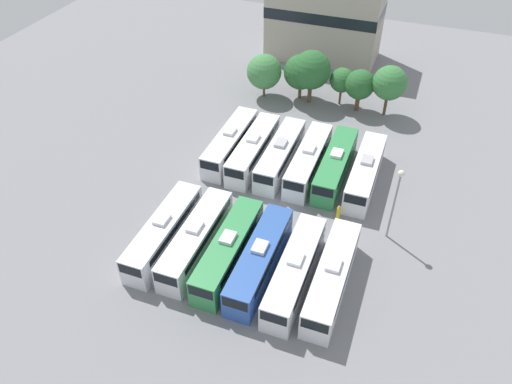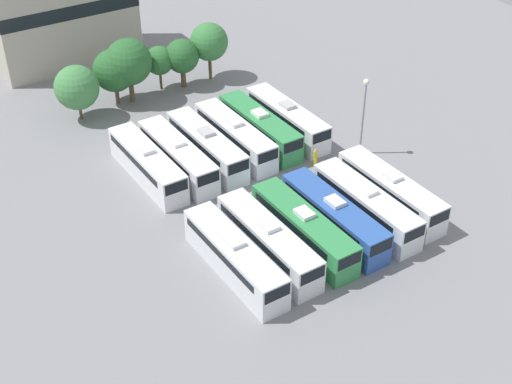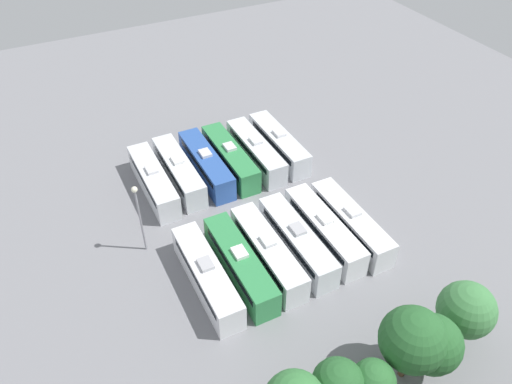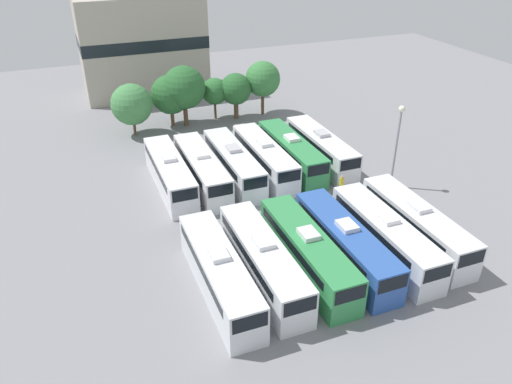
{
  "view_description": "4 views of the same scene",
  "coord_description": "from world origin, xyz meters",
  "px_view_note": "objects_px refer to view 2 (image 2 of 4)",
  "views": [
    {
      "loc": [
        11.8,
        -36.56,
        35.19
      ],
      "look_at": [
        -1.52,
        -0.64,
        2.75
      ],
      "focal_mm": 35.0,
      "sensor_mm": 36.0,
      "label": 1
    },
    {
      "loc": [
        -30.16,
        -44.62,
        37.88
      ],
      "look_at": [
        -1.86,
        -1.3,
        1.56
      ],
      "focal_mm": 50.0,
      "sensor_mm": 36.0,
      "label": 2
    },
    {
      "loc": [
        17.56,
        37.13,
        37.17
      ],
      "look_at": [
        -1.36,
        -0.66,
        1.72
      ],
      "focal_mm": 35.0,
      "sensor_mm": 36.0,
      "label": 3
    },
    {
      "loc": [
        -15.74,
        -33.89,
        23.21
      ],
      "look_at": [
        -1.68,
        1.76,
        1.56
      ],
      "focal_mm": 35.0,
      "sensor_mm": 36.0,
      "label": 4
    }
  ],
  "objects_px": {
    "bus_10": "(259,127)",
    "tree_1": "(114,70)",
    "bus_1": "(268,241)",
    "bus_2": "(303,228)",
    "tree_3": "(159,61)",
    "bus_11": "(287,118)",
    "bus_0": "(234,257)",
    "bus_3": "(334,216)",
    "tree_2": "(129,62)",
    "depot_building": "(60,7)",
    "tree_4": "(182,56)",
    "worker_person": "(315,158)",
    "bus_7": "(178,156)",
    "bus_4": "(366,205)",
    "bus_5": "(390,191)",
    "light_pole": "(364,104)",
    "bus_6": "(147,163)",
    "tree_5": "(209,42)",
    "bus_9": "(235,136)",
    "bus_8": "(207,146)"
  },
  "relations": [
    {
      "from": "bus_6",
      "to": "depot_building",
      "type": "xyz_separation_m",
      "value": [
        3.42,
        29.87,
        5.17
      ]
    },
    {
      "from": "bus_10",
      "to": "bus_3",
      "type": "bearing_deg",
      "value": -100.93
    },
    {
      "from": "bus_1",
      "to": "bus_5",
      "type": "relative_size",
      "value": 1.0
    },
    {
      "from": "tree_4",
      "to": "tree_5",
      "type": "distance_m",
      "value": 3.79
    },
    {
      "from": "bus_7",
      "to": "depot_building",
      "type": "bearing_deg",
      "value": 89.26
    },
    {
      "from": "bus_6",
      "to": "bus_9",
      "type": "bearing_deg",
      "value": -0.95
    },
    {
      "from": "bus_0",
      "to": "bus_7",
      "type": "distance_m",
      "value": 15.94
    },
    {
      "from": "bus_1",
      "to": "depot_building",
      "type": "distance_m",
      "value": 45.94
    },
    {
      "from": "bus_9",
      "to": "bus_11",
      "type": "xyz_separation_m",
      "value": [
        6.42,
        0.1,
        0.0
      ]
    },
    {
      "from": "worker_person",
      "to": "tree_3",
      "type": "bearing_deg",
      "value": 102.63
    },
    {
      "from": "bus_8",
      "to": "bus_10",
      "type": "bearing_deg",
      "value": 2.34
    },
    {
      "from": "tree_4",
      "to": "tree_5",
      "type": "bearing_deg",
      "value": 2.12
    },
    {
      "from": "bus_0",
      "to": "bus_10",
      "type": "height_order",
      "value": "same"
    },
    {
      "from": "light_pole",
      "to": "tree_5",
      "type": "bearing_deg",
      "value": 99.92
    },
    {
      "from": "worker_person",
      "to": "bus_6",
      "type": "bearing_deg",
      "value": 155.09
    },
    {
      "from": "bus_8",
      "to": "bus_10",
      "type": "distance_m",
      "value": 6.37
    },
    {
      "from": "bus_1",
      "to": "tree_3",
      "type": "relative_size",
      "value": 2.26
    },
    {
      "from": "bus_5",
      "to": "tree_2",
      "type": "height_order",
      "value": "tree_2"
    },
    {
      "from": "bus_3",
      "to": "bus_5",
      "type": "bearing_deg",
      "value": 2.1
    },
    {
      "from": "bus_7",
      "to": "depot_building",
      "type": "height_order",
      "value": "depot_building"
    },
    {
      "from": "bus_3",
      "to": "bus_9",
      "type": "distance_m",
      "value": 15.92
    },
    {
      "from": "bus_7",
      "to": "bus_5",
      "type": "bearing_deg",
      "value": -49.79
    },
    {
      "from": "bus_0",
      "to": "bus_3",
      "type": "bearing_deg",
      "value": -0.73
    },
    {
      "from": "depot_building",
      "to": "bus_0",
      "type": "bearing_deg",
      "value": -94.56
    },
    {
      "from": "bus_10",
      "to": "tree_3",
      "type": "xyz_separation_m",
      "value": [
        -3.13,
        16.06,
        1.91
      ]
    },
    {
      "from": "bus_3",
      "to": "tree_4",
      "type": "bearing_deg",
      "value": 85.42
    },
    {
      "from": "tree_5",
      "to": "depot_building",
      "type": "xyz_separation_m",
      "value": [
        -12.33,
        14.48,
        2.2
      ]
    },
    {
      "from": "bus_9",
      "to": "worker_person",
      "type": "relative_size",
      "value": 6.46
    },
    {
      "from": "bus_1",
      "to": "bus_2",
      "type": "height_order",
      "value": "same"
    },
    {
      "from": "bus_1",
      "to": "depot_building",
      "type": "relative_size",
      "value": 0.7
    },
    {
      "from": "bus_0",
      "to": "light_pole",
      "type": "height_order",
      "value": "light_pole"
    },
    {
      "from": "tree_4",
      "to": "worker_person",
      "type": "bearing_deg",
      "value": -83.29
    },
    {
      "from": "tree_3",
      "to": "bus_6",
      "type": "bearing_deg",
      "value": -120.66
    },
    {
      "from": "bus_1",
      "to": "tree_2",
      "type": "height_order",
      "value": "tree_2"
    },
    {
      "from": "tree_3",
      "to": "tree_4",
      "type": "height_order",
      "value": "tree_4"
    },
    {
      "from": "bus_10",
      "to": "depot_building",
      "type": "relative_size",
      "value": 0.7
    },
    {
      "from": "bus_2",
      "to": "bus_6",
      "type": "xyz_separation_m",
      "value": [
        -6.46,
        15.99,
        0.0
      ]
    },
    {
      "from": "bus_7",
      "to": "bus_8",
      "type": "xyz_separation_m",
      "value": [
        3.26,
        0.11,
        0.0
      ]
    },
    {
      "from": "bus_4",
      "to": "bus_5",
      "type": "relative_size",
      "value": 1.0
    },
    {
      "from": "bus_2",
      "to": "tree_2",
      "type": "distance_m",
      "value": 31.32
    },
    {
      "from": "bus_10",
      "to": "tree_1",
      "type": "height_order",
      "value": "tree_1"
    },
    {
      "from": "bus_11",
      "to": "bus_2",
      "type": "bearing_deg",
      "value": -120.96
    },
    {
      "from": "bus_9",
      "to": "tree_2",
      "type": "bearing_deg",
      "value": 105.15
    },
    {
      "from": "worker_person",
      "to": "bus_10",
      "type": "bearing_deg",
      "value": 106.34
    },
    {
      "from": "bus_7",
      "to": "bus_8",
      "type": "relative_size",
      "value": 1.0
    },
    {
      "from": "tree_3",
      "to": "bus_11",
      "type": "bearing_deg",
      "value": -68.12
    },
    {
      "from": "light_pole",
      "to": "tree_2",
      "type": "relative_size",
      "value": 1.11
    },
    {
      "from": "bus_0",
      "to": "bus_4",
      "type": "height_order",
      "value": "same"
    },
    {
      "from": "bus_6",
      "to": "tree_2",
      "type": "distance_m",
      "value": 16.41
    },
    {
      "from": "bus_0",
      "to": "bus_6",
      "type": "distance_m",
      "value": 15.96
    }
  ]
}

